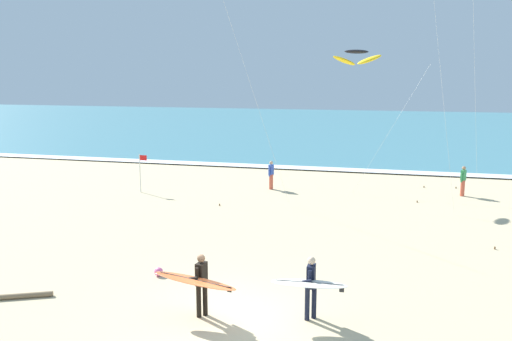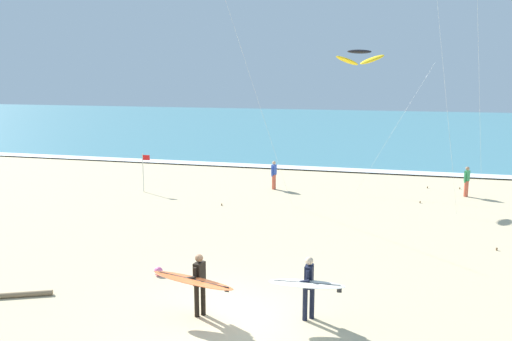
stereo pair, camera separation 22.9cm
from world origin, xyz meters
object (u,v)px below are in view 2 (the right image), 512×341
Objects in this scene: surfer_trailing at (308,284)px; bystander_blue_top at (274,175)px; bystander_green_top at (467,181)px; surfer_lead at (196,281)px; beach_ball at (158,271)px; driftwood_log at (21,295)px; kite_arc_charcoal_low at (359,57)px; lifeguard_flag at (144,169)px.

surfer_trailing reaches higher than bystander_blue_top.
surfer_lead is at bearing -116.90° from bystander_green_top.
beach_ball is 4.01m from driftwood_log.
lifeguard_flag is at bearing -169.73° from kite_arc_charcoal_low.
surfer_trailing is 1.12× the size of driftwood_log.
surfer_lead is 1.23× the size of surfer_trailing.
kite_arc_charcoal_low reaches higher than bystander_blue_top.
bystander_green_top reaches higher than driftwood_log.
surfer_trailing is 8.28m from driftwood_log.
beach_ball is (-5.15, -12.94, -6.99)m from kite_arc_charcoal_low.
bystander_green_top is at bearing 70.72° from surfer_trailing.
bystander_blue_top is (-4.44, 15.37, -0.23)m from surfer_trailing.
bystander_green_top is at bearing 52.93° from beach_ball.
lifeguard_flag is 13.82m from driftwood_log.
lifeguard_flag reaches higher than beach_ball.
kite_arc_charcoal_low is (0.04, 14.89, 6.09)m from surfer_trailing.
lifeguard_flag is (-6.63, -2.49, 0.45)m from bystander_blue_top.
surfer_lead is 1.51× the size of bystander_blue_top.
surfer_trailing is at bearing 10.78° from surfer_lead.
lifeguard_flag is (-11.07, 12.88, 0.22)m from surfer_trailing.
beach_ball is 0.16× the size of driftwood_log.
bystander_blue_top is (-1.61, 15.91, -0.23)m from surfer_lead.
kite_arc_charcoal_low reaches higher than driftwood_log.
bystander_green_top is at bearing 4.79° from bystander_blue_top.
kite_arc_charcoal_low is at bearing 68.31° from beach_ball.
bystander_blue_top is 0.76× the size of lifeguard_flag.
driftwood_log is at bearing -129.54° from bystander_green_top.
kite_arc_charcoal_low is 8.57m from bystander_green_top.
surfer_lead reaches higher than beach_ball.
kite_arc_charcoal_low is 12.73m from lifeguard_flag.
lifeguard_flag is at bearing 102.02° from driftwood_log.
surfer_lead is 2.88m from surfer_trailing.
driftwood_log is at bearing -118.04° from kite_arc_charcoal_low.
lifeguard_flag reaches higher than driftwood_log.
lifeguard_flag is at bearing -168.73° from bystander_green_top.
beach_ball is at bearing -92.83° from bystander_blue_top.
lifeguard_flag is 12.50m from beach_ball.
driftwood_log is at bearing -103.27° from bystander_blue_top.
bystander_green_top is at bearing 13.23° from kite_arc_charcoal_low.
surfer_trailing is 0.26× the size of kite_arc_charcoal_low.
bystander_blue_top is at bearing 173.94° from kite_arc_charcoal_low.
beach_ball is at bearing -61.35° from lifeguard_flag.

